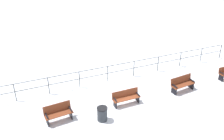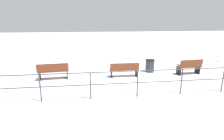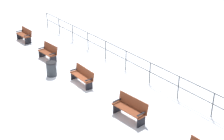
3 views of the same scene
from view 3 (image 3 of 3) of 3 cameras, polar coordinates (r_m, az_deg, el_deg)
name	(u,v)px [view 3 (image 3 of 3)]	position (r m, az deg, el deg)	size (l,w,h in m)	color
ground_plane	(82,84)	(16.91, -5.23, -2.42)	(80.00, 80.00, 0.00)	white
bench_nearest	(25,35)	(23.42, -15.06, 5.98)	(0.64, 1.49, 0.89)	brown
bench_second	(48,52)	(19.94, -11.07, 3.12)	(0.68, 1.51, 0.95)	brown
bench_third	(82,76)	(16.72, -5.19, -0.99)	(0.50, 1.66, 0.86)	brown
bench_fourth	(130,108)	(13.85, 3.21, -6.68)	(0.73, 1.70, 0.94)	brown
waterfront_railing	(126,57)	(18.06, 2.46, 2.26)	(0.05, 19.78, 1.17)	#383D42
trash_bin	(51,69)	(17.85, -10.54, 0.19)	(0.56, 0.56, 0.79)	#2D3338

